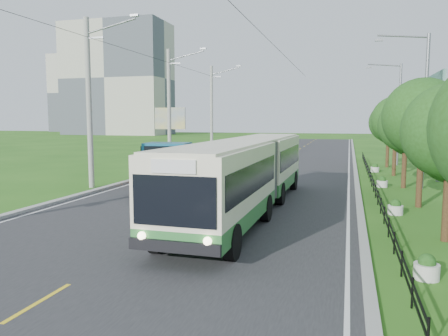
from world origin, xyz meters
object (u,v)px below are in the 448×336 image
at_px(pole_far, 212,111).
at_px(planter_far, 375,168).
at_px(tree_back, 389,125).
at_px(planter_mid, 382,182).
at_px(tree_fourth, 407,128).
at_px(planter_front, 427,268).
at_px(tree_third, 423,122).
at_px(streetlight_mid, 422,106).
at_px(streetlight_far, 397,110).
at_px(pole_near, 90,103).
at_px(billboard_right, 435,102).
at_px(bus, 246,170).
at_px(dump_truck, 172,163).
at_px(planter_near, 395,208).
at_px(tree_fifth, 396,123).
at_px(pole_mid, 170,108).
at_px(billboard_left, 170,122).

bearing_deg(pole_far, planter_far, -33.12).
distance_m(tree_back, planter_mid, 12.66).
distance_m(tree_fourth, planter_front, 16.52).
distance_m(tree_third, streetlight_mid, 5.98).
bearing_deg(pole_far, streetlight_far, -14.81).
bearing_deg(pole_near, planter_mid, 16.52).
bearing_deg(tree_fourth, pole_far, 133.85).
height_order(billboard_right, bus, billboard_right).
relative_size(pole_far, dump_truck, 1.44).
distance_m(planter_front, billboard_right, 22.88).
relative_size(tree_back, billboard_right, 0.75).
distance_m(pole_near, planter_far, 21.83).
xyz_separation_m(pole_near, tree_fourth, (18.12, 5.14, -1.51)).
relative_size(planter_mid, bus, 0.04).
xyz_separation_m(tree_back, dump_truck, (-13.06, -16.75, -2.06)).
relative_size(planter_front, planter_near, 1.00).
bearing_deg(tree_fifth, planter_far, 124.05).
height_order(pole_mid, planter_front, pole_mid).
distance_m(tree_third, tree_fifth, 12.00).
relative_size(planter_near, dump_truck, 0.10).
xyz_separation_m(pole_near, bus, (10.54, -4.29, -3.21)).
relative_size(tree_back, bus, 0.34).
height_order(pole_far, tree_fifth, pole_far).
bearing_deg(planter_near, pole_near, 169.91).
relative_size(streetlight_far, billboard_right, 1.24).
distance_m(tree_third, tree_fourth, 6.01).
relative_size(pole_near, pole_mid, 1.00).
xyz_separation_m(tree_back, planter_far, (-1.26, -4.14, -3.37)).
distance_m(planter_near, planter_mid, 8.00).
relative_size(planter_mid, dump_truck, 0.10).
height_order(tree_back, streetlight_far, streetlight_far).
height_order(planter_far, billboard_left, billboard_left).
distance_m(pole_mid, tree_fourth, 19.43).
bearing_deg(billboard_right, streetlight_far, 101.71).
bearing_deg(tree_fourth, streetlight_far, 86.75).
distance_m(planter_front, planter_near, 8.00).
bearing_deg(tree_fourth, planter_near, -98.77).
distance_m(pole_mid, tree_fifth, 18.18).
bearing_deg(planter_near, pole_far, 121.99).
height_order(pole_near, bus, pole_near).
bearing_deg(planter_front, pole_far, 115.72).
distance_m(tree_fifth, planter_far, 4.21).
distance_m(streetlight_far, planter_front, 30.42).
relative_size(pole_mid, planter_far, 14.93).
height_order(tree_fourth, billboard_left, tree_fourth).
bearing_deg(pole_mid, streetlight_mid, -20.32).
relative_size(tree_fourth, dump_truck, 0.78).
relative_size(tree_fourth, tree_fifth, 0.93).
relative_size(tree_fifth, planter_front, 8.66).
bearing_deg(tree_fifth, tree_third, -90.00).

